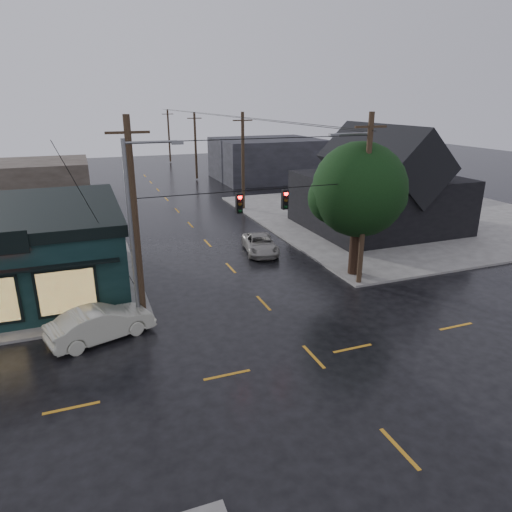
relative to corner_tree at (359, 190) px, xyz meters
name	(u,v)px	position (x,y,z in m)	size (l,w,h in m)	color
ground_plane	(313,357)	(-7.00, -7.93, -5.55)	(160.00, 160.00, 0.00)	black
sidewalk_ne	(401,215)	(13.00, 12.07, -5.47)	(28.00, 28.00, 0.15)	#63605D
ne_building	(380,178)	(8.00, 9.07, -1.07)	(12.60, 11.60, 8.75)	black
corner_tree	(359,190)	(0.00, 0.00, 0.00)	(5.79, 5.79, 8.33)	black
utility_pole_nw	(144,318)	(-13.50, -1.43, -5.55)	(2.00, 0.32, 10.15)	black
utility_pole_ne	(358,284)	(-0.50, -1.43, -5.55)	(2.00, 0.32, 10.15)	black
utility_pole_far_a	(243,210)	(-0.50, 20.07, -5.55)	(2.00, 0.32, 9.65)	black
utility_pole_far_b	(197,179)	(-0.50, 40.07, -5.55)	(2.00, 0.32, 9.15)	black
utility_pole_far_c	(171,162)	(-0.50, 60.07, -5.55)	(2.00, 0.32, 9.15)	black
span_signal_assembly	(262,201)	(-6.90, -1.43, 0.15)	(13.00, 0.48, 1.23)	black
streetlight_nw	(140,325)	(-13.80, -2.13, -5.55)	(5.40, 0.30, 9.15)	slate
streetlight_ne	(359,279)	(0.00, -0.73, -5.55)	(5.40, 0.30, 9.15)	slate
bg_building_west	(31,182)	(-21.00, 32.07, -3.35)	(12.00, 10.00, 4.40)	#342C25
bg_building_east	(267,159)	(9.00, 37.07, -2.75)	(14.00, 12.00, 5.60)	black
sedan_cream	(101,323)	(-15.62, -2.93, -4.74)	(1.70, 4.87, 1.60)	beige
suv_silver	(260,244)	(-3.95, 6.44, -4.89)	(2.18, 4.74, 1.32)	gray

